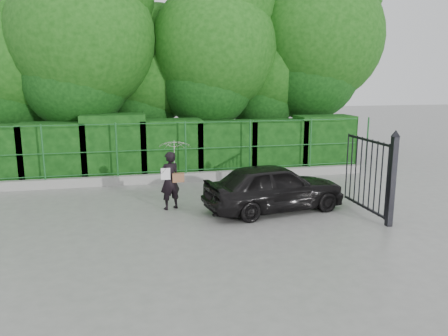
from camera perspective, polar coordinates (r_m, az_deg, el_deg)
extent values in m
plane|color=gray|center=(10.94, -3.84, -7.26)|extent=(80.00, 80.00, 0.00)
cube|color=#9E9E99|center=(15.20, -6.47, -1.27)|extent=(14.00, 0.25, 0.30)
cylinder|color=#1B5B25|center=(15.15, -22.56, 1.90)|extent=(0.06, 0.06, 1.80)
cylinder|color=#1B5B25|center=(14.92, -13.84, 2.33)|extent=(0.06, 0.06, 1.80)
cylinder|color=#1B5B25|center=(15.05, -5.05, 2.70)|extent=(0.06, 0.06, 1.80)
cylinder|color=#1B5B25|center=(15.51, 3.41, 3.00)|extent=(0.06, 0.06, 1.80)
cylinder|color=#1B5B25|center=(16.29, 11.22, 3.22)|extent=(0.06, 0.06, 1.80)
cylinder|color=#1B5B25|center=(17.35, 18.21, 3.37)|extent=(0.06, 0.06, 1.80)
cylinder|color=#1B5B25|center=(15.15, -6.49, -0.35)|extent=(13.60, 0.03, 0.03)
cylinder|color=#1B5B25|center=(15.01, -6.56, 2.45)|extent=(13.60, 0.03, 0.03)
cylinder|color=#1B5B25|center=(14.89, -6.64, 5.87)|extent=(13.60, 0.03, 0.03)
cube|color=black|center=(16.12, -21.23, 1.92)|extent=(2.20, 1.20, 2.05)
cube|color=black|center=(15.92, -14.13, 2.71)|extent=(2.20, 1.20, 2.30)
cube|color=black|center=(16.01, -6.94, 2.62)|extent=(2.20, 1.20, 2.07)
cube|color=black|center=(16.33, 0.07, 2.71)|extent=(2.20, 1.20, 1.97)
cube|color=black|center=(16.88, 6.72, 2.92)|extent=(2.20, 1.20, 1.97)
cube|color=black|center=(17.63, 12.88, 3.29)|extent=(2.20, 1.20, 2.10)
cylinder|color=black|center=(18.73, -24.89, 5.53)|extent=(0.36, 0.36, 3.75)
sphere|color=#14470F|center=(18.66, -25.50, 12.40)|extent=(4.50, 4.50, 4.50)
cylinder|color=black|center=(17.54, -17.48, 6.96)|extent=(0.36, 0.36, 4.50)
sphere|color=#14470F|center=(17.54, -18.05, 15.77)|extent=(5.40, 5.40, 5.40)
cylinder|color=black|center=(18.86, -9.44, 5.74)|extent=(0.36, 0.36, 3.25)
sphere|color=#14470F|center=(18.76, -9.64, 11.67)|extent=(3.90, 3.90, 3.90)
cylinder|color=black|center=(18.14, -1.33, 7.24)|extent=(0.36, 0.36, 4.25)
sphere|color=#14470F|center=(18.11, -1.37, 15.31)|extent=(5.10, 5.10, 5.10)
cylinder|color=black|center=(19.48, 5.54, 6.40)|extent=(0.36, 0.36, 3.50)
sphere|color=#14470F|center=(19.40, 5.66, 12.59)|extent=(4.20, 4.20, 4.20)
cylinder|color=black|center=(19.78, 11.51, 8.12)|extent=(0.36, 0.36, 4.75)
sphere|color=#14470F|center=(19.81, 11.86, 16.37)|extent=(5.70, 5.70, 5.70)
cube|color=black|center=(11.20, 21.07, -1.74)|extent=(0.14, 0.14, 2.20)
cone|color=black|center=(11.00, 21.52, 4.25)|extent=(0.22, 0.22, 0.16)
cube|color=black|center=(12.38, 17.81, -4.82)|extent=(0.05, 2.00, 0.06)
cube|color=black|center=(12.00, 18.35, 3.45)|extent=(0.05, 2.00, 0.06)
cylinder|color=black|center=(11.37, 20.50, -1.76)|extent=(0.04, 0.04, 1.90)
cylinder|color=black|center=(11.58, 19.83, -1.48)|extent=(0.04, 0.04, 1.90)
cylinder|color=black|center=(11.78, 19.18, -1.21)|extent=(0.04, 0.04, 1.90)
cylinder|color=black|center=(11.99, 18.56, -0.95)|extent=(0.04, 0.04, 1.90)
cylinder|color=black|center=(12.20, 17.96, -0.70)|extent=(0.04, 0.04, 1.90)
cylinder|color=black|center=(12.41, 17.38, -0.46)|extent=(0.04, 0.04, 1.90)
cylinder|color=black|center=(12.62, 16.82, -0.22)|extent=(0.04, 0.04, 1.90)
cylinder|color=black|center=(12.83, 16.28, 0.00)|extent=(0.04, 0.04, 1.90)
cylinder|color=black|center=(13.05, 15.75, 0.22)|extent=(0.04, 0.04, 1.90)
imported|color=black|center=(11.98, -7.09, -1.64)|extent=(0.69, 0.57, 1.60)
imported|color=white|center=(11.90, -6.48, 1.69)|extent=(0.88, 0.89, 0.80)
cube|color=brown|center=(11.90, -6.01, -1.25)|extent=(0.32, 0.15, 0.24)
cube|color=white|center=(11.80, -7.64, -0.77)|extent=(0.25, 0.02, 0.32)
imported|color=black|center=(11.89, 6.58, -2.47)|extent=(4.05, 2.17, 1.31)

